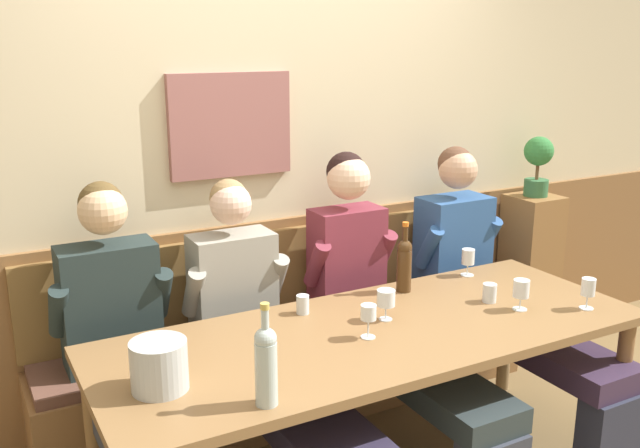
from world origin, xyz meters
The scene contains 20 objects.
room_wall_back centered at (0.00, 1.09, 1.40)m, with size 6.80×0.12×2.80m.
wood_wainscot_panel centered at (0.00, 1.04, 0.49)m, with size 6.80×0.03×0.99m, color brown.
wall_bench centered at (0.00, 0.83, 0.28)m, with size 2.63×0.42×0.94m.
dining_table centered at (0.00, 0.12, 0.65)m, with size 2.33×0.88×0.72m.
person_center_left_seat centered at (-0.93, 0.45, 0.63)m, with size 0.51×1.31×1.31m.
person_left_seat centered at (-0.36, 0.44, 0.61)m, with size 0.49×1.30×1.27m.
person_right_seat centered at (0.27, 0.47, 0.66)m, with size 0.47×1.31×1.34m.
person_center_right_seat centered at (0.96, 0.48, 0.65)m, with size 0.49×1.32×1.32m.
ice_bucket centered at (-0.93, 0.05, 0.81)m, with size 0.20×0.20×0.18m, color #B1B8B8.
wine_bottle_amber_mid centered at (0.36, 0.44, 0.86)m, with size 0.07×0.07×0.34m.
wine_bottle_clear_water centered at (-0.65, -0.22, 0.87)m, with size 0.07×0.07×0.35m.
wine_glass_by_bottle centered at (0.09, 0.19, 0.82)m, with size 0.08×0.08×0.13m.
wine_glass_mid_right centered at (0.95, -0.13, 0.82)m, with size 0.06×0.06×0.14m.
wine_glass_mid_left centered at (0.68, 0.00, 0.81)m, with size 0.07×0.07×0.14m.
wine_glass_near_bucket centered at (0.78, 0.47, 0.81)m, with size 0.07×0.07×0.14m.
wine_glass_center_rear centered at (-0.07, 0.07, 0.82)m, with size 0.06×0.06×0.14m.
water_tumbler_center centered at (-0.19, 0.42, 0.76)m, with size 0.06×0.06×0.08m, color silver.
water_tumbler_right centered at (0.62, 0.14, 0.77)m, with size 0.06×0.06×0.09m, color silver.
corner_pedestal centered at (1.61, 0.86, 0.48)m, with size 0.28×0.28×0.97m, color brown.
potted_plant centered at (1.61, 0.86, 1.18)m, with size 0.17×0.17×0.36m.
Camera 1 is at (-1.48, -2.11, 1.89)m, focal length 39.13 mm.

